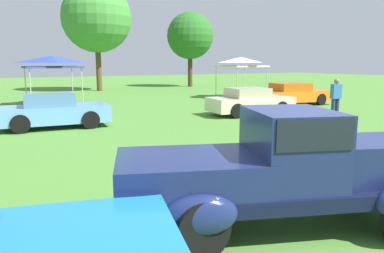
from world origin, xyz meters
TOP-DOWN VIEW (x-y plane):
  - ground_plane at (0.00, 0.00)m, footprint 120.00×120.00m
  - feature_pickup_truck at (-0.41, -0.05)m, footprint 4.80×2.98m
  - show_car_skyblue at (-1.93, 10.20)m, footprint 3.96×2.02m
  - show_car_cream at (6.39, 9.40)m, footprint 3.97×2.10m
  - show_car_orange at (10.94, 11.40)m, footprint 4.57×2.20m
  - spectator_by_row at (8.71, 6.64)m, footprint 0.45×0.33m
  - canopy_tent_left_field at (-0.77, 17.55)m, footprint 2.84×2.84m
  - canopy_tent_center_field at (10.89, 16.16)m, footprint 2.65×2.65m
  - treeline_center at (4.34, 27.04)m, footprint 5.65×5.65m
  - treeline_mid_right at (13.62, 28.09)m, footprint 4.47×4.47m

SIDE VIEW (x-z plane):
  - ground_plane at x=0.00m, z-range 0.00..0.00m
  - show_car_cream at x=6.39m, z-range -0.01..1.21m
  - show_car_skyblue at x=-1.93m, z-range -0.01..1.21m
  - show_car_orange at x=10.94m, z-range -0.01..1.21m
  - feature_pickup_truck at x=-0.41m, z-range 0.02..1.72m
  - spectator_by_row at x=8.71m, z-range 0.07..1.76m
  - canopy_tent_center_field at x=10.89m, z-range 1.07..3.78m
  - canopy_tent_left_field at x=-0.77m, z-range 1.07..3.78m
  - treeline_mid_right at x=13.62m, z-range 1.30..8.42m
  - treeline_center at x=4.34m, z-range 1.55..10.32m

